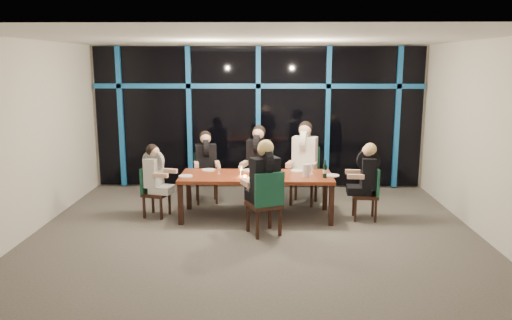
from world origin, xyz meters
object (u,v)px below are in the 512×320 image
object	(u,v)px
chair_far_mid	(259,173)
chair_end_right	(370,191)
diner_end_right	(366,170)
chair_far_left	(206,175)
dining_table	(256,179)
chair_far_right	(305,172)
water_pitcher	(306,170)
diner_far_left	(206,156)
diner_near_mid	(264,173)
diner_far_right	(304,151)
chair_near_mid	(266,200)
wine_bottle	(325,171)
diner_far_mid	(258,153)
chair_end_left	(152,189)
diner_end_left	(155,170)

from	to	relation	value
chair_far_mid	chair_end_right	bearing A→B (deg)	-13.89
diner_end_right	chair_far_left	bearing A→B (deg)	-106.64
chair_far_left	diner_end_right	bearing A→B (deg)	-31.53
dining_table	chair_far_right	distance (m)	1.31
chair_far_left	chair_far_mid	distance (m)	1.03
chair_far_left	water_pitcher	bearing A→B (deg)	-41.60
chair_far_mid	diner_end_right	bearing A→B (deg)	-14.77
chair_far_right	chair_end_right	world-z (taller)	chair_far_right
chair_far_left	chair_end_right	world-z (taller)	chair_far_left
dining_table	diner_far_left	bearing A→B (deg)	137.06
chair_far_mid	water_pitcher	xyz separation A→B (m)	(0.80, -1.06, 0.29)
chair_far_mid	diner_near_mid	bearing A→B (deg)	-71.80
chair_end_right	diner_far_right	world-z (taller)	diner_far_right
chair_far_mid	chair_near_mid	world-z (taller)	chair_near_mid
chair_far_mid	chair_end_right	world-z (taller)	chair_far_mid
diner_far_left	wine_bottle	world-z (taller)	diner_far_left
diner_far_right	diner_end_right	world-z (taller)	diner_far_right
diner_far_mid	diner_far_right	bearing A→B (deg)	13.77
chair_far_left	diner_far_mid	xyz separation A→B (m)	(1.00, -0.10, 0.44)
chair_end_left	diner_far_mid	xyz separation A→B (m)	(1.83, 0.86, 0.48)
dining_table	diner_end_left	world-z (taller)	diner_end_left
chair_far_left	chair_end_right	size ratio (longest dim) A/B	1.04
chair_near_mid	chair_far_right	bearing A→B (deg)	-135.27
diner_far_left	diner_near_mid	size ratio (longest dim) A/B	0.92
diner_far_mid	diner_near_mid	xyz separation A→B (m)	(0.12, -1.75, 0.01)
diner_far_left	chair_end_left	bearing A→B (deg)	-144.50
chair_near_mid	diner_near_mid	size ratio (longest dim) A/B	1.03
chair_far_mid	diner_far_left	distance (m)	1.07
dining_table	diner_far_left	size ratio (longest dim) A/B	2.84
chair_near_mid	diner_end_right	size ratio (longest dim) A/B	1.16
diner_far_right	water_pitcher	size ratio (longest dim) A/B	4.91
chair_end_left	chair_end_right	bearing A→B (deg)	-76.62
diner_far_mid	diner_end_left	distance (m)	1.97
chair_far_mid	diner_end_left	world-z (taller)	diner_end_left
diner_far_right	chair_far_mid	bearing A→B (deg)	-170.35
dining_table	diner_end_left	xyz separation A→B (m)	(-1.74, 0.00, 0.15)
diner_far_mid	diner_end_right	distance (m)	2.08
chair_end_left	diner_end_left	size ratio (longest dim) A/B	1.03
chair_far_left	diner_far_right	bearing A→B (deg)	-14.78
diner_far_left	diner_near_mid	distance (m)	2.09
diner_end_right	chair_end_left	bearing A→B (deg)	-87.75
diner_far_mid	water_pitcher	world-z (taller)	diner_far_mid
chair_far_right	chair_near_mid	bearing A→B (deg)	-94.61
diner_far_mid	water_pitcher	xyz separation A→B (m)	(0.83, -0.98, -0.11)
chair_far_left	chair_far_right	size ratio (longest dim) A/B	0.88
dining_table	diner_far_mid	world-z (taller)	diner_far_mid
diner_end_right	dining_table	bearing A→B (deg)	-88.66
chair_far_mid	diner_far_right	bearing A→B (deg)	8.12
diner_far_right	chair_near_mid	bearing A→B (deg)	-94.82
chair_far_right	diner_far_right	distance (m)	0.43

